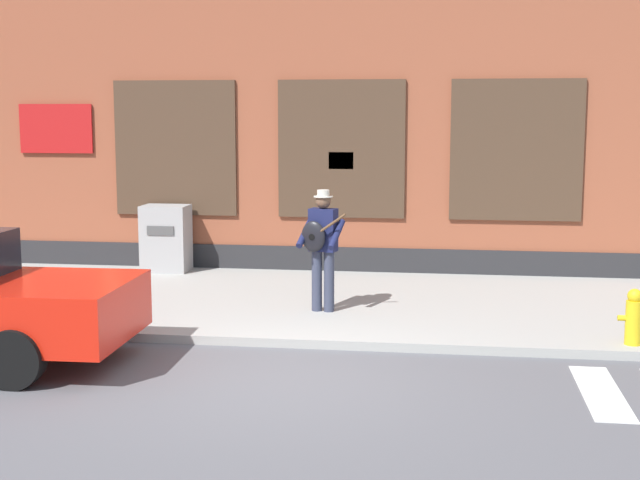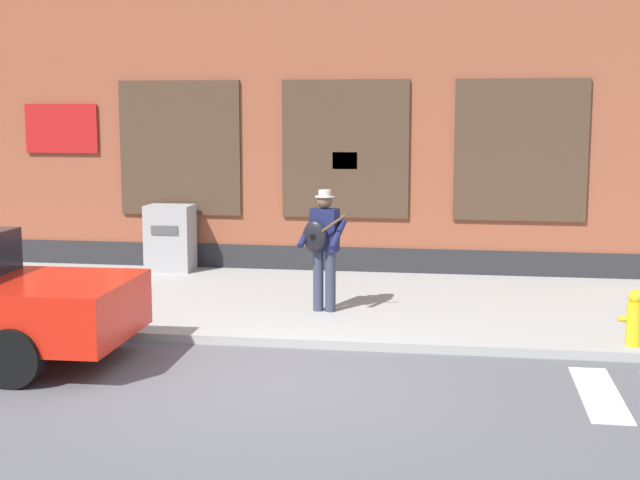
% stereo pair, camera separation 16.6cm
% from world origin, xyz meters
% --- Properties ---
extents(ground_plane, '(160.00, 160.00, 0.00)m').
position_xyz_m(ground_plane, '(0.00, 0.00, 0.00)').
color(ground_plane, '#56565B').
extents(sidewalk, '(28.00, 4.95, 0.12)m').
position_xyz_m(sidewalk, '(0.00, 3.86, 0.06)').
color(sidewalk, '#9E9E99').
rests_on(sidewalk, ground).
extents(building_backdrop, '(28.00, 4.06, 7.79)m').
position_xyz_m(building_backdrop, '(-0.00, 8.32, 3.89)').
color(building_backdrop, brown).
rests_on(building_backdrop, ground).
extents(busker, '(0.72, 0.63, 1.75)m').
position_xyz_m(busker, '(0.11, 3.02, 1.11)').
color(busker, '#33384C').
rests_on(busker, sidewalk).
extents(utility_box, '(0.82, 0.62, 1.19)m').
position_xyz_m(utility_box, '(-3.11, 5.88, 0.71)').
color(utility_box, '#9E9E9E').
rests_on(utility_box, sidewalk).
extents(fire_hydrant, '(0.38, 0.20, 0.70)m').
position_xyz_m(fire_hydrant, '(4.17, 1.73, 0.46)').
color(fire_hydrant, gold).
rests_on(fire_hydrant, sidewalk).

